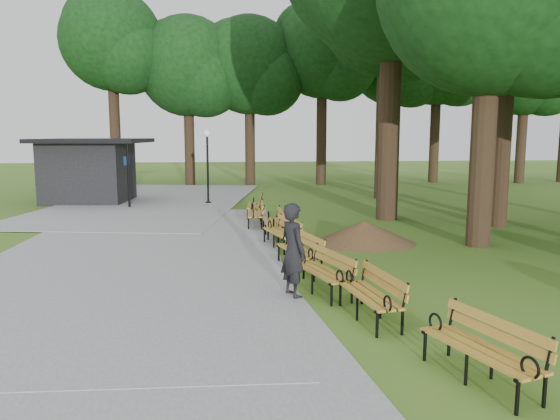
{
  "coord_description": "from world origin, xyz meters",
  "views": [
    {
      "loc": [
        -1.53,
        -11.57,
        3.24
      ],
      "look_at": [
        0.03,
        3.22,
        1.1
      ],
      "focal_mm": 34.3,
      "sensor_mm": 36.0,
      "label": 1
    }
  ],
  "objects": [
    {
      "name": "bench_6",
      "position": [
        -0.47,
        6.94,
        0.44
      ],
      "size": [
        0.72,
        1.93,
        0.88
      ],
      "primitive_type": null,
      "rotation": [
        0.0,
        0.0,
        -1.61
      ],
      "color": "#B08028",
      "rests_on": "ground"
    },
    {
      "name": "lawn_tree_4",
      "position": [
        6.38,
        14.5,
        9.13
      ],
      "size": [
        6.51,
        6.51,
        12.47
      ],
      "color": "black",
      "rests_on": "ground"
    },
    {
      "name": "lamp_post",
      "position": [
        -2.26,
        13.21,
        2.42
      ],
      "size": [
        0.32,
        0.32,
        3.4
      ],
      "color": "black",
      "rests_on": "ground"
    },
    {
      "name": "path",
      "position": [
        -4.0,
        3.0,
        0.03
      ],
      "size": [
        12.0,
        38.0,
        0.06
      ],
      "primitive_type": "cube",
      "color": "gray",
      "rests_on": "ground"
    },
    {
      "name": "dirt_mound",
      "position": [
        2.59,
        3.65,
        0.34
      ],
      "size": [
        2.59,
        2.59,
        0.68
      ],
      "primitive_type": "cone",
      "color": "#47301C",
      "rests_on": "ground"
    },
    {
      "name": "ground",
      "position": [
        0.0,
        0.0,
        0.0
      ],
      "size": [
        100.0,
        100.0,
        0.0
      ],
      "primitive_type": "plane",
      "color": "#3D661D",
      "rests_on": "ground"
    },
    {
      "name": "bench_0",
      "position": [
        1.76,
        -5.25,
        0.44
      ],
      "size": [
        1.19,
        2.0,
        0.88
      ],
      "primitive_type": null,
      "rotation": [
        0.0,
        0.0,
        -1.26
      ],
      "color": "#B08028",
      "rests_on": "ground"
    },
    {
      "name": "kiosk",
      "position": [
        -7.89,
        14.44,
        1.5
      ],
      "size": [
        5.22,
        4.67,
        2.99
      ],
      "primitive_type": null,
      "rotation": [
        0.0,
        0.0,
        -0.11
      ],
      "color": "black",
      "rests_on": "ground"
    },
    {
      "name": "bench_4",
      "position": [
        0.06,
        3.22,
        0.44
      ],
      "size": [
        1.1,
        2.0,
        0.88
      ],
      "primitive_type": null,
      "rotation": [
        0.0,
        0.0,
        -1.32
      ],
      "color": "#B08028",
      "rests_on": "ground"
    },
    {
      "name": "bench_7",
      "position": [
        -0.37,
        9.04,
        0.44
      ],
      "size": [
        0.82,
        1.95,
        0.88
      ],
      "primitive_type": null,
      "rotation": [
        0.0,
        0.0,
        -1.67
      ],
      "color": "#B08028",
      "rests_on": "ground"
    },
    {
      "name": "bench_3",
      "position": [
        0.24,
        0.82,
        0.44
      ],
      "size": [
        1.08,
        2.0,
        0.88
      ],
      "primitive_type": null,
      "rotation": [
        0.0,
        0.0,
        -1.33
      ],
      "color": "#B08028",
      "rests_on": "ground"
    },
    {
      "name": "bench_1",
      "position": [
        0.97,
        -2.77,
        0.44
      ],
      "size": [
        0.91,
        1.97,
        0.88
      ],
      "primitive_type": null,
      "rotation": [
        0.0,
        0.0,
        -1.42
      ],
      "color": "#B08028",
      "rests_on": "ground"
    },
    {
      "name": "tree_backdrop",
      "position": [
        6.47,
        22.42,
        8.0
      ],
      "size": [
        36.06,
        8.32,
        15.99
      ],
      "primitive_type": null,
      "color": "black",
      "rests_on": "ground"
    },
    {
      "name": "bench_2",
      "position": [
        0.43,
        -1.15,
        0.44
      ],
      "size": [
        1.16,
        2.0,
        0.88
      ],
      "primitive_type": null,
      "rotation": [
        0.0,
        0.0,
        -1.28
      ],
      "color": "#B08028",
      "rests_on": "ground"
    },
    {
      "name": "bench_5",
      "position": [
        -0.01,
        5.08,
        0.44
      ],
      "size": [
        0.66,
        1.91,
        0.88
      ],
      "primitive_type": null,
      "rotation": [
        0.0,
        0.0,
        -1.56
      ],
      "color": "#B08028",
      "rests_on": "ground"
    },
    {
      "name": "lawn_tree_1",
      "position": [
        8.0,
        5.99,
        7.46
      ],
      "size": [
        6.11,
        6.11,
        10.55
      ],
      "color": "black",
      "rests_on": "ground"
    },
    {
      "name": "person",
      "position": [
        -0.19,
        -1.33,
        0.95
      ],
      "size": [
        0.69,
        0.81,
        1.89
      ],
      "primitive_type": "imported",
      "rotation": [
        0.0,
        0.0,
        1.99
      ],
      "color": "black",
      "rests_on": "ground"
    }
  ]
}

